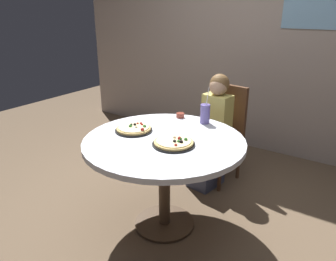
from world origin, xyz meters
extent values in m
plane|color=brown|center=(0.00, 0.00, 0.00)|extent=(8.00, 8.00, 0.00)
cube|color=#A8998E|center=(0.00, 1.96, 1.45)|extent=(5.20, 0.12, 2.90)
cylinder|color=silver|center=(0.00, 0.00, 0.73)|extent=(1.19, 1.19, 0.04)
cylinder|color=#4C3826|center=(0.00, 0.00, 0.36)|extent=(0.09, 0.09, 0.69)
cylinder|color=#4C3826|center=(0.00, 0.00, 0.01)|extent=(0.48, 0.48, 0.02)
cube|color=brown|center=(0.00, 0.90, 0.43)|extent=(0.45, 0.45, 0.04)
cube|color=brown|center=(0.03, 1.08, 0.69)|extent=(0.40, 0.10, 0.52)
cylinder|color=brown|center=(-0.19, 0.76, 0.21)|extent=(0.04, 0.04, 0.41)
cylinder|color=brown|center=(0.14, 0.71, 0.21)|extent=(0.04, 0.04, 0.41)
cylinder|color=brown|center=(-0.14, 1.09, 0.21)|extent=(0.04, 0.04, 0.41)
cylinder|color=brown|center=(0.19, 1.04, 0.21)|extent=(0.04, 0.04, 0.41)
cube|color=#3F4766|center=(-0.02, 0.74, 0.23)|extent=(0.28, 0.35, 0.45)
cube|color=#D8CC66|center=(0.00, 0.88, 0.67)|extent=(0.28, 0.20, 0.44)
sphere|color=tan|center=(0.00, 0.88, 0.97)|extent=(0.17, 0.17, 0.17)
sphere|color=brown|center=(0.00, 0.90, 0.99)|extent=(0.18, 0.18, 0.18)
cylinder|color=black|center=(-0.29, 0.00, 0.76)|extent=(0.29, 0.29, 0.01)
cylinder|color=#D8B266|center=(-0.29, 0.00, 0.77)|extent=(0.27, 0.27, 0.02)
cylinder|color=beige|center=(-0.29, 0.00, 0.78)|extent=(0.24, 0.24, 0.01)
sphere|color=#387F33|center=(-0.22, 0.05, 0.79)|extent=(0.03, 0.03, 0.03)
sphere|color=#B2231E|center=(-0.31, 0.07, 0.79)|extent=(0.02, 0.02, 0.02)
sphere|color=beige|center=(-0.26, 0.00, 0.79)|extent=(0.02, 0.02, 0.02)
sphere|color=black|center=(-0.33, 0.02, 0.79)|extent=(0.02, 0.02, 0.02)
sphere|color=#387F33|center=(-0.31, -0.01, 0.79)|extent=(0.03, 0.03, 0.03)
sphere|color=black|center=(-0.31, 0.04, 0.79)|extent=(0.02, 0.02, 0.02)
sphere|color=#B2231E|center=(-0.19, -0.02, 0.79)|extent=(0.03, 0.03, 0.03)
sphere|color=#B2231E|center=(-0.26, 0.07, 0.79)|extent=(0.02, 0.02, 0.02)
sphere|color=#B2231E|center=(-0.28, 0.09, 0.79)|extent=(0.02, 0.02, 0.02)
cylinder|color=black|center=(0.12, -0.05, 0.76)|extent=(0.30, 0.30, 0.01)
cylinder|color=#D8B266|center=(0.12, -0.05, 0.77)|extent=(0.28, 0.28, 0.02)
cylinder|color=beige|center=(0.12, -0.05, 0.78)|extent=(0.25, 0.25, 0.01)
sphere|color=#B2231E|center=(0.18, -0.12, 0.79)|extent=(0.02, 0.02, 0.02)
sphere|color=#387F33|center=(0.15, -0.01, 0.79)|extent=(0.02, 0.02, 0.02)
sphere|color=#B2231E|center=(0.14, -0.01, 0.79)|extent=(0.03, 0.03, 0.03)
sphere|color=beige|center=(0.10, -0.01, 0.79)|extent=(0.02, 0.02, 0.02)
sphere|color=black|center=(0.14, -0.07, 0.79)|extent=(0.02, 0.02, 0.02)
sphere|color=black|center=(0.18, -0.05, 0.79)|extent=(0.03, 0.03, 0.03)
sphere|color=#387F33|center=(0.16, -0.06, 0.79)|extent=(0.02, 0.02, 0.02)
sphere|color=#387F33|center=(0.18, 0.00, 0.79)|extent=(0.03, 0.03, 0.03)
cylinder|color=#6659A5|center=(0.08, 0.47, 0.83)|extent=(0.08, 0.08, 0.16)
cylinder|color=white|center=(0.10, 0.47, 0.95)|extent=(0.01, 0.05, 0.22)
cylinder|color=brown|center=(-0.16, 0.48, 0.77)|extent=(0.07, 0.07, 0.04)
camera|label=1|loc=(1.24, -1.79, 1.66)|focal=34.39mm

